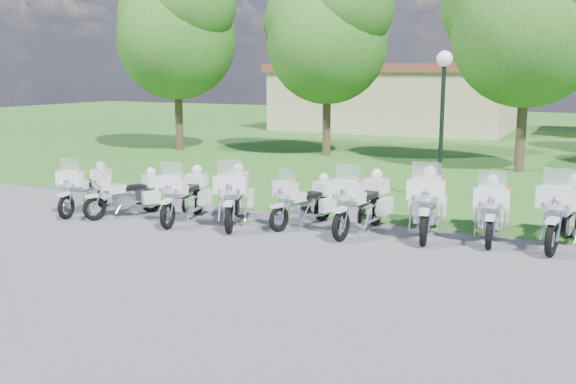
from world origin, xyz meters
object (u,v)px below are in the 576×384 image
at_px(motorcycle_0, 87,188).
at_px(motorcycle_3, 235,195).
at_px(motorcycle_1, 128,192).
at_px(motorcycle_2, 185,194).
at_px(motorcycle_4, 305,200).
at_px(motorcycle_8, 565,211).
at_px(motorcycle_7, 491,208).
at_px(lamp_post, 443,89).
at_px(motorcycle_5, 362,202).
at_px(motorcycle_6, 427,202).

relative_size(motorcycle_0, motorcycle_3, 0.96).
xyz_separation_m(motorcycle_1, motorcycle_2, (1.62, 0.22, 0.05)).
relative_size(motorcycle_1, motorcycle_3, 0.86).
distance_m(motorcycle_4, motorcycle_8, 5.76).
distance_m(motorcycle_1, motorcycle_2, 1.64).
bearing_deg(motorcycle_7, motorcycle_0, 2.95).
bearing_deg(motorcycle_8, motorcycle_1, 18.55).
bearing_deg(lamp_post, motorcycle_5, -100.28).
bearing_deg(motorcycle_1, motorcycle_4, -141.98).
height_order(motorcycle_3, lamp_post, lamp_post).
bearing_deg(motorcycle_8, motorcycle_6, 15.13).
height_order(motorcycle_0, motorcycle_6, motorcycle_6).
bearing_deg(motorcycle_3, motorcycle_4, 176.56).
bearing_deg(motorcycle_2, motorcycle_3, -179.09).
distance_m(motorcycle_2, motorcycle_8, 8.75).
bearing_deg(motorcycle_3, motorcycle_0, -15.72).
relative_size(motorcycle_8, lamp_post, 0.62).
bearing_deg(motorcycle_3, motorcycle_1, -14.29).
height_order(motorcycle_1, motorcycle_2, motorcycle_2).
bearing_deg(lamp_post, motorcycle_1, -141.56).
xyz_separation_m(motorcycle_7, motorcycle_8, (1.50, 0.08, 0.06)).
distance_m(motorcycle_3, motorcycle_5, 3.11).
xyz_separation_m(motorcycle_6, motorcycle_8, (2.87, 0.35, -0.00)).
distance_m(motorcycle_1, motorcycle_8, 10.39).
bearing_deg(motorcycle_7, motorcycle_2, 4.65).
bearing_deg(motorcycle_8, motorcycle_7, 11.44).
bearing_deg(motorcycle_5, lamp_post, -94.22).
bearing_deg(motorcycle_6, motorcycle_2, 1.26).
height_order(motorcycle_3, motorcycle_4, motorcycle_3).
xyz_separation_m(motorcycle_3, motorcycle_6, (4.45, 1.04, 0.04)).
distance_m(motorcycle_2, motorcycle_4, 3.01).
relative_size(motorcycle_3, motorcycle_5, 0.94).
height_order(motorcycle_5, motorcycle_6, motorcycle_6).
xyz_separation_m(motorcycle_0, motorcycle_8, (11.50, 1.96, 0.11)).
height_order(motorcycle_1, motorcycle_6, motorcycle_6).
height_order(motorcycle_1, motorcycle_7, motorcycle_7).
bearing_deg(lamp_post, motorcycle_3, -128.18).
bearing_deg(motorcycle_6, lamp_post, -92.31).
bearing_deg(motorcycle_5, motorcycle_6, -156.14).
height_order(motorcycle_1, motorcycle_5, motorcycle_5).
distance_m(motorcycle_1, motorcycle_4, 4.64).
height_order(motorcycle_4, motorcycle_5, motorcycle_5).
bearing_deg(motorcycle_0, motorcycle_1, 174.22).
bearing_deg(motorcycle_2, motorcycle_5, -179.03).
relative_size(motorcycle_0, motorcycle_7, 0.93).
bearing_deg(motorcycle_5, motorcycle_2, 17.05).
bearing_deg(motorcycle_2, lamp_post, -144.98).
relative_size(motorcycle_4, motorcycle_8, 0.80).
bearing_deg(motorcycle_1, lamp_post, -116.77).
height_order(motorcycle_0, motorcycle_5, motorcycle_5).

